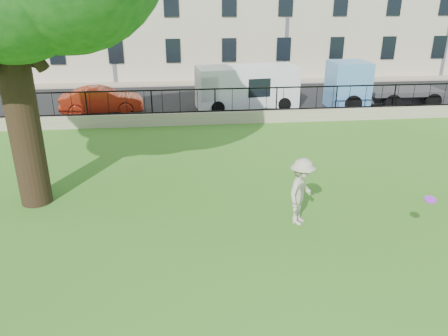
{
  "coord_description": "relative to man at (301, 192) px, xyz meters",
  "views": [
    {
      "loc": [
        -1.81,
        -8.46,
        6.0
      ],
      "look_at": [
        -0.5,
        3.5,
        1.11
      ],
      "focal_mm": 35.0,
      "sensor_mm": 36.0,
      "label": 1
    }
  ],
  "objects": [
    {
      "name": "ground",
      "position": [
        -1.45,
        -1.97,
        -0.95
      ],
      "size": [
        120.0,
        120.0,
        0.0
      ],
      "primitive_type": "plane",
      "color": "#3C6B19",
      "rests_on": "ground"
    },
    {
      "name": "retaining_wall",
      "position": [
        -1.45,
        10.03,
        -0.65
      ],
      "size": [
        50.0,
        0.4,
        0.6
      ],
      "primitive_type": "cube",
      "color": "gray",
      "rests_on": "ground"
    },
    {
      "name": "iron_railing",
      "position": [
        -1.45,
        10.03,
        0.21
      ],
      "size": [
        50.0,
        0.05,
        1.13
      ],
      "color": "black",
      "rests_on": "retaining_wall"
    },
    {
      "name": "street",
      "position": [
        -1.45,
        14.73,
        -0.94
      ],
      "size": [
        60.0,
        9.0,
        0.01
      ],
      "primitive_type": "cube",
      "color": "black",
      "rests_on": "ground"
    },
    {
      "name": "sidewalk",
      "position": [
        -1.45,
        19.93,
        -0.89
      ],
      "size": [
        60.0,
        1.4,
        0.12
      ],
      "primitive_type": "cube",
      "color": "gray",
      "rests_on": "ground"
    },
    {
      "name": "man",
      "position": [
        0.0,
        0.0,
        0.0
      ],
      "size": [
        1.28,
        1.4,
        1.89
      ],
      "primitive_type": "imported",
      "rotation": [
        0.0,
        0.0,
        0.95
      ],
      "color": "#BAB297",
      "rests_on": "ground"
    },
    {
      "name": "frisbee",
      "position": [
        2.55,
        -1.83,
        0.52
      ],
      "size": [
        0.36,
        0.35,
        0.12
      ],
      "primitive_type": "cylinder",
      "rotation": [
        0.21,
        -0.14,
        0.41
      ],
      "color": "#A727DF"
    },
    {
      "name": "red_sedan",
      "position": [
        -7.16,
        12.61,
        -0.25
      ],
      "size": [
        4.31,
        1.8,
        1.39
      ],
      "primitive_type": "imported",
      "rotation": [
        0.0,
        0.0,
        1.65
      ],
      "color": "#AE2B15",
      "rests_on": "street"
    },
    {
      "name": "white_van",
      "position": [
        0.55,
        12.97,
        0.18
      ],
      "size": [
        5.59,
        2.71,
        2.26
      ],
      "primitive_type": "cube",
      "rotation": [
        0.0,
        0.0,
        0.12
      ],
      "color": "silver",
      "rests_on": "street"
    },
    {
      "name": "blue_truck",
      "position": [
        8.03,
        12.43,
        0.3
      ],
      "size": [
        5.97,
        2.16,
        2.5
      ],
      "primitive_type": "cube",
      "rotation": [
        0.0,
        0.0,
        -0.01
      ],
      "color": "#5C96D7",
      "rests_on": "street"
    }
  ]
}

